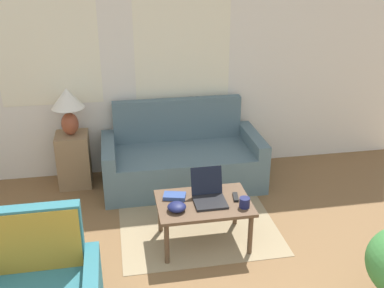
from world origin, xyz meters
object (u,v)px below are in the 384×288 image
(tv_remote, at_px, (236,197))
(couch, at_px, (182,160))
(snack_bowl, at_px, (177,207))
(table_lamp, at_px, (68,105))
(book_red, at_px, (175,196))
(coffee_table, at_px, (204,207))
(cup_navy, at_px, (245,203))
(cup_yellow, at_px, (217,184))
(laptop, at_px, (209,194))

(tv_remote, bearing_deg, couch, 103.98)
(couch, bearing_deg, snack_bowl, -100.93)
(table_lamp, relative_size, book_red, 2.37)
(snack_bowl, height_order, book_red, snack_bowl)
(coffee_table, height_order, book_red, book_red)
(couch, relative_size, book_red, 7.97)
(coffee_table, relative_size, cup_navy, 9.01)
(couch, distance_m, cup_yellow, 1.05)
(couch, height_order, book_red, couch)
(couch, relative_size, coffee_table, 2.13)
(cup_navy, relative_size, book_red, 0.42)
(snack_bowl, distance_m, tv_remote, 0.57)
(cup_navy, bearing_deg, book_red, 155.28)
(table_lamp, xyz_separation_m, laptop, (1.27, -1.36, -0.48))
(laptop, bearing_deg, couch, 92.54)
(cup_navy, xyz_separation_m, cup_yellow, (-0.17, 0.36, 0.00))
(couch, height_order, laptop, couch)
(cup_yellow, relative_size, tv_remote, 0.62)
(couch, xyz_separation_m, laptop, (0.05, -1.20, 0.22))
(coffee_table, relative_size, cup_yellow, 8.77)
(cup_navy, bearing_deg, tv_remote, 101.49)
(table_lamp, height_order, cup_yellow, table_lamp)
(tv_remote, bearing_deg, book_red, 169.48)
(couch, bearing_deg, book_red, -102.39)
(couch, distance_m, book_red, 1.15)
(book_red, bearing_deg, coffee_table, -24.99)
(coffee_table, bearing_deg, cup_navy, -24.52)
(cup_yellow, bearing_deg, tv_remote, -56.03)
(table_lamp, bearing_deg, cup_navy, -44.60)
(cup_yellow, xyz_separation_m, snack_bowl, (-0.43, -0.31, -0.01))
(cup_navy, bearing_deg, cup_yellow, 114.63)
(table_lamp, distance_m, tv_remote, 2.11)
(couch, relative_size, cup_navy, 19.16)
(laptop, relative_size, book_red, 1.47)
(cup_yellow, distance_m, tv_remote, 0.24)
(cup_yellow, distance_m, book_red, 0.43)
(cup_yellow, height_order, snack_bowl, cup_yellow)
(laptop, bearing_deg, table_lamp, 133.19)
(table_lamp, relative_size, cup_navy, 5.69)
(laptop, relative_size, snack_bowl, 2.02)
(table_lamp, relative_size, laptop, 1.62)
(couch, height_order, cup_navy, couch)
(book_red, bearing_deg, cup_navy, -24.72)
(table_lamp, relative_size, cup_yellow, 5.54)
(snack_bowl, bearing_deg, laptop, 22.55)
(laptop, distance_m, tv_remote, 0.25)
(table_lamp, height_order, cup_navy, table_lamp)
(book_red, distance_m, tv_remote, 0.56)
(table_lamp, distance_m, cup_yellow, 1.88)
(table_lamp, xyz_separation_m, snack_bowl, (0.96, -1.48, -0.50))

